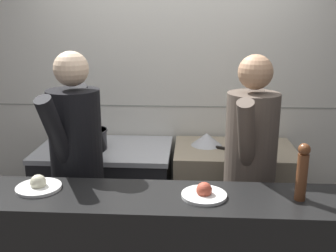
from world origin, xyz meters
TOP-DOWN VIEW (x-y plane):
  - wall_back_tiled at (0.00, 1.33)m, footprint 8.00×0.06m
  - oven_range at (-0.57, 0.93)m, footprint 1.11×0.71m
  - prep_counter at (0.52, 0.93)m, footprint 0.99×0.65m
  - stock_pot at (-0.68, 0.87)m, footprint 0.30×0.30m
  - mixing_bowl_steel at (0.29, 1.00)m, footprint 0.26×0.26m
  - chefs_knife at (0.50, 0.84)m, footprint 0.35×0.21m
  - plated_dish_main at (-0.72, -0.13)m, footprint 0.26×0.26m
  - plated_dish_appetiser at (0.23, -0.17)m, footprint 0.25×0.25m
  - pepper_mill at (0.75, -0.17)m, footprint 0.07×0.07m
  - chef_head_cook at (-0.62, 0.31)m, footprint 0.43×0.75m
  - chef_sous at (0.56, 0.35)m, footprint 0.43×0.74m

SIDE VIEW (x-z plane):
  - oven_range at x=-0.57m, z-range 0.00..0.87m
  - prep_counter at x=0.52m, z-range 0.00..0.88m
  - chefs_knife at x=0.50m, z-range 0.88..0.90m
  - mixing_bowl_steel at x=0.29m, z-range 0.88..0.99m
  - chef_sous at x=0.56m, z-range 0.10..1.80m
  - chef_head_cook at x=-0.62m, z-range 0.10..1.82m
  - stock_pot at x=-0.68m, z-range 0.88..1.04m
  - plated_dish_appetiser at x=0.23m, z-range 0.94..1.03m
  - plated_dish_main at x=-0.72m, z-range 0.94..1.03m
  - pepper_mill at x=0.75m, z-range 0.97..1.29m
  - wall_back_tiled at x=0.00m, z-range 0.00..2.60m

